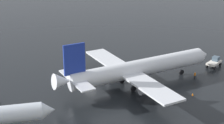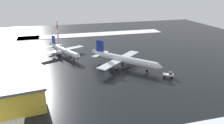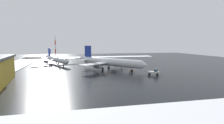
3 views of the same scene
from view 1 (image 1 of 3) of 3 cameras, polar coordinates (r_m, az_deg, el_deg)
name	(u,v)px [view 1 (image 1 of 3)]	position (r m, az deg, el deg)	size (l,w,h in m)	color
ground_plane	(90,83)	(76.98, -3.61, -3.43)	(240.00, 240.00, 0.00)	black
airplane_parked_starboard	(137,69)	(74.35, 4.19, -1.12)	(31.92, 29.89, 11.66)	silver
pushback_tug	(214,62)	(89.13, 16.66, 0.02)	(4.09, 5.10, 2.50)	silver
ground_crew_by_nose_gear	(133,69)	(81.64, 3.47, -1.24)	(0.36, 0.36, 1.71)	black
ground_crew_near_tug	(195,75)	(80.60, 13.62, -2.11)	(0.36, 0.36, 1.71)	black
traffic_cone_near_nose	(127,78)	(78.80, 2.49, -2.60)	(0.36, 0.36, 0.55)	orange
traffic_cone_mid_line	(193,94)	(72.75, 13.27, -5.23)	(0.36, 0.36, 0.55)	orange
traffic_cone_wingtip_side	(180,71)	(83.99, 11.21, -1.49)	(0.36, 0.36, 0.55)	orange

